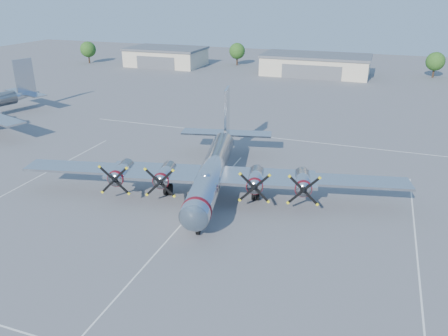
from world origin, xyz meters
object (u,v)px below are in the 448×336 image
(tree_west, at_px, (237,51))
(tree_east, at_px, (435,61))
(tree_far_west, at_px, (88,49))
(hangar_west, at_px, (166,57))
(hangar_center, at_px, (316,65))
(main_bomber_b29, at_px, (214,190))

(tree_west, distance_m, tree_east, 55.04)
(tree_far_west, distance_m, tree_east, 100.50)
(tree_far_west, xyz_separation_m, tree_east, (100.00, 10.00, 0.00))
(hangar_west, bearing_deg, tree_east, 4.60)
(tree_far_west, relative_size, tree_east, 1.00)
(hangar_center, height_order, tree_far_west, tree_far_west)
(hangar_center, xyz_separation_m, tree_west, (-25.00, 8.04, 1.51))
(tree_west, relative_size, tree_east, 1.00)
(hangar_center, relative_size, tree_west, 4.31)
(hangar_west, height_order, tree_west, tree_west)
(hangar_west, distance_m, tree_west, 21.61)
(hangar_center, relative_size, tree_far_west, 4.31)
(hangar_center, bearing_deg, main_bomber_b29, -89.86)
(tree_west, bearing_deg, main_bomber_b29, -73.71)
(hangar_center, xyz_separation_m, tree_far_west, (-70.00, -3.96, 1.51))
(hangar_west, relative_size, tree_west, 3.40)
(tree_far_west, xyz_separation_m, tree_west, (45.00, 12.00, 0.00))
(hangar_center, relative_size, tree_east, 4.31)
(hangar_west, relative_size, tree_far_west, 3.40)
(hangar_center, bearing_deg, tree_east, 11.38)
(hangar_center, distance_m, tree_east, 30.64)
(tree_east, bearing_deg, main_bomber_b29, -109.50)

